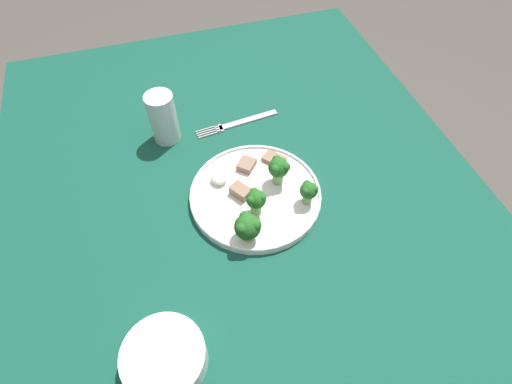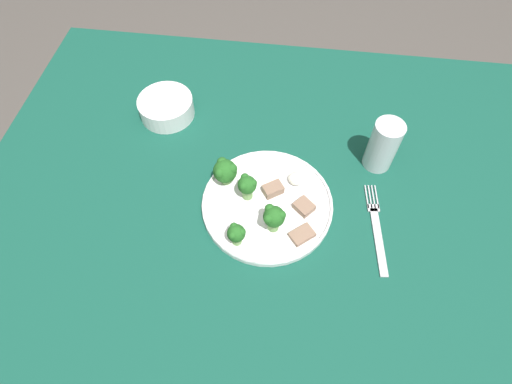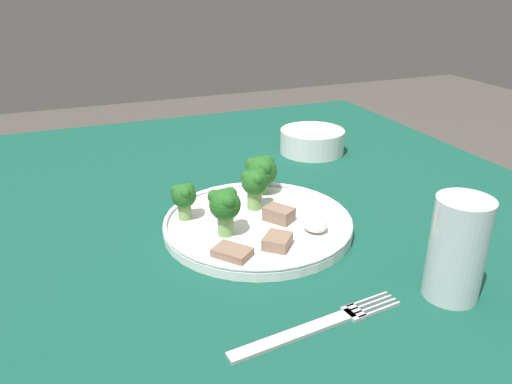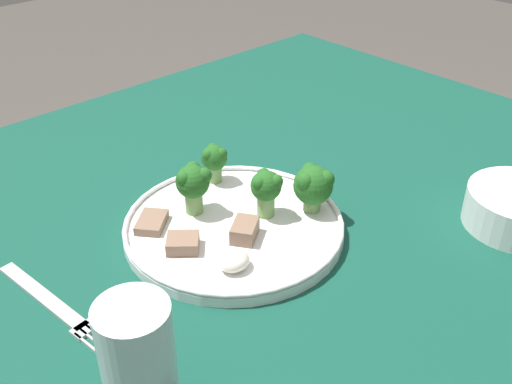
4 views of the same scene
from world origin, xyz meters
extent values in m
plane|color=#4C4742|center=(0.00, 0.00, 0.00)|extent=(8.00, 8.00, 0.00)
cube|color=#114738|center=(0.00, 0.00, 0.75)|extent=(1.24, 0.97, 0.03)
cylinder|color=brown|center=(0.56, -0.43, 0.37)|extent=(0.06, 0.06, 0.73)
cylinder|color=brown|center=(0.56, 0.43, 0.37)|extent=(0.06, 0.06, 0.73)
cylinder|color=white|center=(-0.01, -0.02, 0.77)|extent=(0.26, 0.26, 0.01)
torus|color=white|center=(-0.01, -0.02, 0.78)|extent=(0.26, 0.26, 0.01)
cube|color=#B2B2B7|center=(0.21, -0.07, 0.77)|extent=(0.03, 0.14, 0.00)
cube|color=#B2B2B7|center=(0.20, 0.00, 0.77)|extent=(0.03, 0.02, 0.00)
cube|color=#B2B2B7|center=(0.21, 0.03, 0.77)|extent=(0.01, 0.06, 0.00)
cube|color=#B2B2B7|center=(0.20, 0.03, 0.77)|extent=(0.01, 0.06, 0.00)
cube|color=#B2B2B7|center=(0.20, 0.03, 0.77)|extent=(0.01, 0.06, 0.00)
cube|color=#B2B2B7|center=(0.19, 0.02, 0.77)|extent=(0.01, 0.06, 0.00)
cylinder|color=white|center=(-0.27, 0.20, 0.79)|extent=(0.12, 0.12, 0.05)
cylinder|color=silver|center=(-0.27, 0.20, 0.78)|extent=(0.10, 0.10, 0.03)
cylinder|color=silver|center=(0.21, 0.12, 0.82)|extent=(0.06, 0.06, 0.12)
cylinder|color=silver|center=(0.21, 0.12, 0.80)|extent=(0.05, 0.05, 0.06)
cylinder|color=#709E56|center=(0.01, -0.07, 0.79)|extent=(0.02, 0.02, 0.03)
sphere|color=#215B1E|center=(0.01, -0.07, 0.82)|extent=(0.04, 0.04, 0.04)
sphere|color=#215B1E|center=(0.02, -0.07, 0.83)|extent=(0.02, 0.02, 0.02)
sphere|color=#215B1E|center=(0.00, -0.06, 0.83)|extent=(0.02, 0.02, 0.02)
sphere|color=#215B1E|center=(0.00, -0.09, 0.83)|extent=(0.02, 0.02, 0.02)
cylinder|color=#709E56|center=(-0.10, 0.02, 0.78)|extent=(0.02, 0.02, 0.02)
sphere|color=#215B1E|center=(-0.10, 0.02, 0.81)|extent=(0.05, 0.05, 0.05)
sphere|color=#215B1E|center=(-0.08, 0.02, 0.82)|extent=(0.02, 0.02, 0.02)
sphere|color=#215B1E|center=(-0.11, 0.03, 0.82)|extent=(0.02, 0.02, 0.02)
sphere|color=#215B1E|center=(-0.11, 0.01, 0.82)|extent=(0.02, 0.02, 0.02)
cylinder|color=#709E56|center=(-0.05, -0.11, 0.79)|extent=(0.02, 0.02, 0.02)
sphere|color=#215B1E|center=(-0.05, -0.11, 0.81)|extent=(0.03, 0.03, 0.03)
sphere|color=#215B1E|center=(-0.04, -0.11, 0.82)|extent=(0.02, 0.02, 0.02)
sphere|color=#215B1E|center=(-0.06, -0.10, 0.82)|extent=(0.02, 0.02, 0.02)
sphere|color=#215B1E|center=(-0.06, -0.12, 0.82)|extent=(0.02, 0.02, 0.02)
cylinder|color=#709E56|center=(-0.05, -0.01, 0.79)|extent=(0.02, 0.02, 0.03)
sphere|color=#215B1E|center=(-0.05, -0.01, 0.82)|extent=(0.04, 0.04, 0.04)
sphere|color=#215B1E|center=(-0.04, -0.01, 0.82)|extent=(0.02, 0.02, 0.02)
sphere|color=#215B1E|center=(-0.05, 0.00, 0.82)|extent=(0.02, 0.02, 0.02)
sphere|color=#215B1E|center=(-0.05, -0.02, 0.82)|extent=(0.02, 0.02, 0.02)
cube|color=#846651|center=(0.06, -0.03, 0.78)|extent=(0.05, 0.05, 0.02)
cube|color=#846651|center=(0.00, 0.01, 0.79)|extent=(0.05, 0.04, 0.02)
cube|color=#846651|center=(0.06, -0.09, 0.78)|extent=(0.05, 0.05, 0.01)
ellipsoid|color=silver|center=(0.04, 0.04, 0.79)|extent=(0.04, 0.03, 0.02)
camera|label=1|loc=(-0.46, 0.12, 1.41)|focal=28.00mm
camera|label=2|loc=(0.02, -0.43, 1.45)|focal=28.00mm
camera|label=3|loc=(0.56, -0.25, 1.09)|focal=35.00mm
camera|label=4|loc=(0.37, 0.42, 1.19)|focal=42.00mm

